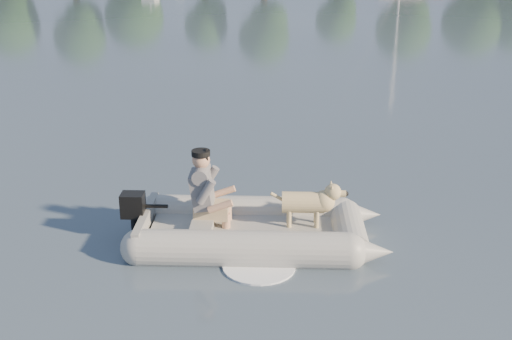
{
  "coord_description": "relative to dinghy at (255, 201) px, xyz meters",
  "views": [
    {
      "loc": [
        -0.13,
        -7.75,
        4.32
      ],
      "look_at": [
        0.29,
        1.67,
        0.75
      ],
      "focal_mm": 45.0,
      "sensor_mm": 36.0,
      "label": 1
    }
  ],
  "objects": [
    {
      "name": "dog",
      "position": [
        0.69,
        -0.0,
        -0.08
      ],
      "size": [
        1.02,
        0.43,
        0.66
      ],
      "primitive_type": null,
      "rotation": [
        0.0,
        0.0,
        -0.08
      ],
      "color": "tan",
      "rests_on": "dinghy"
    },
    {
      "name": "dinghy",
      "position": [
        0.0,
        0.0,
        0.0
      ],
      "size": [
        5.04,
        3.49,
        1.47
      ],
      "primitive_type": null,
      "rotation": [
        0.0,
        0.0,
        -0.08
      ],
      "color": "#A0A09B",
      "rests_on": "water"
    },
    {
      "name": "water",
      "position": [
        -0.23,
        -0.7,
        -0.64
      ],
      "size": [
        160.0,
        160.0,
        0.0
      ],
      "primitive_type": "plane",
      "color": "slate",
      "rests_on": "ground"
    },
    {
      "name": "man",
      "position": [
        -0.74,
        0.12,
        0.19
      ],
      "size": [
        0.83,
        0.73,
        1.15
      ],
      "primitive_type": null,
      "rotation": [
        0.0,
        0.0,
        -0.08
      ],
      "color": "slate",
      "rests_on": "dinghy"
    },
    {
      "name": "outboard_motor",
      "position": [
        -1.77,
        0.14,
        -0.3
      ],
      "size": [
        0.47,
        0.34,
        0.84
      ],
      "primitive_type": null,
      "rotation": [
        0.0,
        0.0,
        -0.08
      ],
      "color": "black",
      "rests_on": "dinghy"
    }
  ]
}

